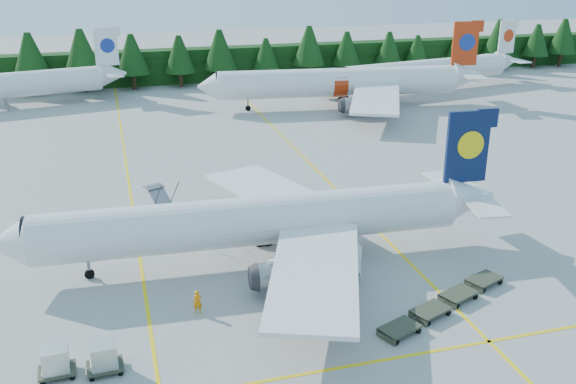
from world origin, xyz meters
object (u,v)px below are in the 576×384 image
object	(u,v)px
airliner_navy	(243,223)
service_truck	(322,266)
airliner_red	(334,83)
airstairs	(174,225)

from	to	relation	value
airliner_navy	service_truck	size ratio (longest dim) A/B	6.50
airliner_red	service_truck	size ratio (longest dim) A/B	7.38
airliner_navy	airliner_red	size ratio (longest dim) A/B	0.88
airliner_red	airstairs	xyz separation A→B (m)	(-28.60, -40.29, -3.01)
airliner_red	service_truck	distance (m)	55.36
airstairs	service_truck	xyz separation A→B (m)	(9.33, -11.54, 0.57)
airliner_navy	airstairs	distance (m)	8.64
airliner_red	airstairs	size ratio (longest dim) A/B	7.40
airliner_navy	airliner_red	distance (m)	52.92
airliner_red	service_truck	bearing A→B (deg)	-103.83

